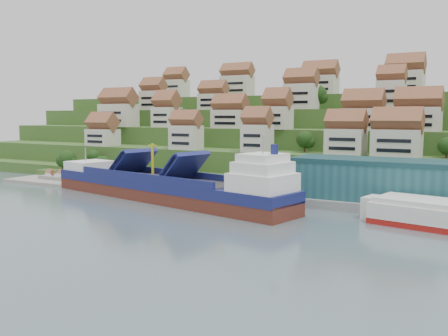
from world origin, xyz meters
The scene contains 10 objects.
ground centered at (0.00, 0.00, 0.00)m, with size 300.00×300.00×0.00m, color slate.
quay centered at (20.00, 15.00, 1.10)m, with size 180.00×14.00×2.20m, color gray.
pebble_beach centered at (-58.00, 12.00, 0.50)m, with size 45.00×20.00×1.00m, color gray.
hillside centered at (0.00, 103.55, 10.66)m, with size 260.00×128.00×31.00m.
hillside_village centered at (2.40, 61.24, 24.80)m, with size 155.54×62.24×28.92m.
hillside_trees centered at (-12.56, 43.23, 16.08)m, with size 139.32×62.29×30.90m.
warehouse centered at (52.00, 17.00, 7.20)m, with size 60.00×15.00×10.00m, color #245962.
flagpole centered at (18.11, 10.00, 6.88)m, with size 1.28×0.16×8.00m.
beach_huts centered at (-60.00, 10.75, 2.10)m, with size 14.40×3.70×2.20m.
cargo_ship centered at (-8.07, -0.55, 3.43)m, with size 82.74×28.83×18.20m.
Camera 1 is at (70.42, -107.67, 23.08)m, focal length 40.00 mm.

